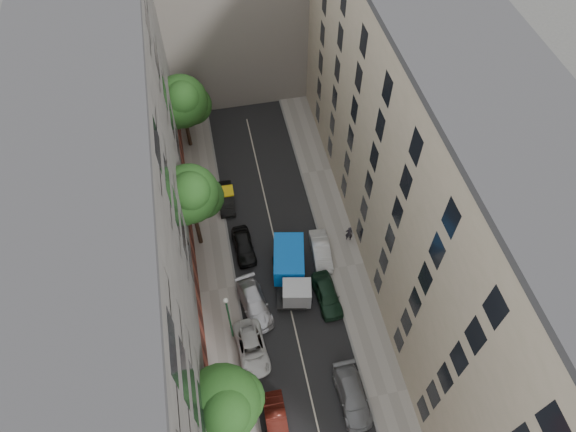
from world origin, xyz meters
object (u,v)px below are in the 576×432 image
object	(u,v)px
car_right_2	(327,295)
tree_far	(183,103)
lamp_post	(228,314)
car_left_4	(244,246)
tree_mid	(191,196)
car_right_1	(352,396)
car_right_3	(321,251)
car_left_2	(252,348)
car_left_3	(254,304)
car_left_5	(226,198)
tarp_truck	(291,270)
car_left_1	(276,421)
tree_near	(224,405)
pedestrian	(349,234)

from	to	relation	value
car_right_2	tree_far	bearing A→B (deg)	111.80
car_right_2	lamp_post	distance (m)	8.71
car_left_4	tree_mid	bearing A→B (deg)	154.53
car_right_1	car_right_3	xyz separation A→B (m)	(0.76, 12.40, -0.01)
car_right_1	car_right_2	distance (m)	8.18
car_left_2	car_left_3	world-z (taller)	car_left_3
car_left_5	car_left_3	bearing A→B (deg)	-84.69
tarp_truck	car_left_1	distance (m)	11.72
tree_near	pedestrian	world-z (taller)	tree_near
tree_far	tree_mid	bearing A→B (deg)	-90.91
car_left_1	tree_near	distance (m)	5.80
tarp_truck	car_right_3	size ratio (longest dim) A/B	1.52
tarp_truck	car_left_3	bearing A→B (deg)	-138.42
car_left_1	pedestrian	bearing A→B (deg)	57.83
car_left_5	car_right_1	distance (m)	20.82
car_left_5	pedestrian	world-z (taller)	pedestrian
tarp_truck	tree_mid	distance (m)	9.99
tree_mid	tree_far	world-z (taller)	tree_mid
tree_near	tarp_truck	bearing A→B (deg)	59.08
car_left_1	car_left_3	distance (m)	9.20
tree_near	car_left_5	bearing A→B (deg)	83.40
car_right_2	tree_near	size ratio (longest dim) A/B	0.53
car_left_1	car_left_4	size ratio (longest dim) A/B	1.02
car_left_1	car_left_3	xyz separation A→B (m)	(0.00, 9.20, 0.03)
car_left_5	car_left_2	bearing A→B (deg)	-88.78
car_right_1	pedestrian	xyz separation A→B (m)	(3.52, 13.44, 0.32)
car_right_3	tree_near	size ratio (longest dim) A/B	0.52
car_left_1	tree_far	world-z (taller)	tree_far
car_left_4	tree_far	bearing A→B (deg)	100.63
car_left_4	lamp_post	xyz separation A→B (m)	(-2.07, -7.75, 3.23)
car_left_4	tree_mid	xyz separation A→B (m)	(-3.50, 1.45, 5.94)
tarp_truck	car_left_1	xyz separation A→B (m)	(-3.40, -11.18, -0.84)
car_left_4	tree_mid	size ratio (longest dim) A/B	0.43
car_right_1	tree_near	xyz separation A→B (m)	(-8.76, -0.31, 4.86)
pedestrian	car_left_3	bearing A→B (deg)	48.89
car_left_4	car_right_2	xyz separation A→B (m)	(5.86, -6.07, 0.04)
tree_mid	car_left_1	bearing A→B (deg)	-77.86
car_right_1	tree_near	size ratio (longest dim) A/B	0.59
car_left_3	car_left_4	world-z (taller)	car_left_3
car_left_4	car_left_1	bearing A→B (deg)	-93.05
car_left_1	lamp_post	world-z (taller)	lamp_post
car_left_1	car_left_3	world-z (taller)	car_left_3
car_left_2	pedestrian	size ratio (longest dim) A/B	2.72
car_right_1	car_left_4	bearing A→B (deg)	110.77
car_right_3	car_left_5	bearing A→B (deg)	137.78
car_left_3	car_left_5	size ratio (longest dim) A/B	1.24
tree_near	tree_mid	xyz separation A→B (m)	(-0.38, 16.00, 1.07)
car_left_5	car_right_2	size ratio (longest dim) A/B	0.91
tree_near	lamp_post	size ratio (longest dim) A/B	1.34
tarp_truck	pedestrian	world-z (taller)	tarp_truck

